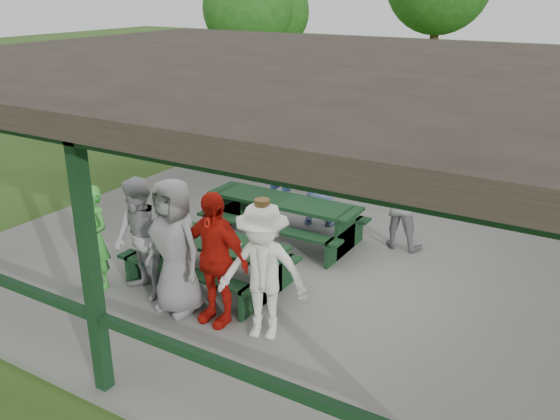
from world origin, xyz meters
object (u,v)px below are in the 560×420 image
Objects in this scene: spectator_blue at (280,161)px; spectator_grey at (402,201)px; spectator_lblue at (321,181)px; farm_trailer at (394,133)px; contestant_red at (214,258)px; picnic_table_far at (283,214)px; contestant_grey_mid at (175,247)px; contestant_green at (94,238)px; contestant_white_fedora at (263,272)px; picnic_table_near at (209,255)px; contestant_grey_left at (140,239)px.

spectator_grey is at bearing 169.37° from spectator_blue.
spectator_lblue is 0.42× the size of farm_trailer.
contestant_red is 1.10× the size of spectator_grey.
contestant_grey_mid reaches higher than picnic_table_far.
contestant_white_fedora is (2.83, 0.14, 0.12)m from contestant_green.
contestant_red is 3.79m from spectator_grey.
spectator_grey is (0.51, 3.56, -0.07)m from contestant_white_fedora.
spectator_lblue is (0.30, 2.99, 0.37)m from picnic_table_near.
spectator_grey is at bearing 55.29° from contestant_green.
spectator_lblue is 1.01× the size of spectator_grey.
contestant_grey_left is 0.44× the size of farm_trailer.
farm_trailer is at bearing -68.82° from spectator_grey.
spectator_lblue reaches higher than picnic_table_far.
picnic_table_far is 6.37m from farm_trailer.
contestant_grey_mid is at bearing 10.17° from contestant_green.
farm_trailer is (-0.38, 9.21, -0.36)m from contestant_grey_mid.
contestant_green is 0.88× the size of contestant_grey_left.
farm_trailer is at bearing 99.48° from contestant_red.
spectator_blue is 2.94m from spectator_grey.
contestant_grey_mid reaches higher than picnic_table_near.
contestant_grey_mid reaches higher than farm_trailer.
picnic_table_far is 1.55× the size of contestant_grey_left.
picnic_table_far is 3.14m from contestant_white_fedora.
picnic_table_near is 1.36× the size of contestant_grey_left.
contestant_grey_mid is at bearing -75.68° from farm_trailer.
contestant_grey_mid is at bearing 73.43° from spectator_lblue.
contestant_red reaches higher than picnic_table_near.
spectator_lblue is at bearing 96.38° from contestant_grey_left.
farm_trailer is at bearing 93.34° from picnic_table_far.
contestant_grey_left is 0.93× the size of contestant_grey_mid.
contestant_grey_left is at bearing -125.80° from picnic_table_near.
spectator_lblue is 1.68m from spectator_grey.
spectator_grey is at bearing 66.49° from contestant_white_fedora.
contestant_grey_left reaches higher than picnic_table_far.
farm_trailer is at bearing 91.91° from picnic_table_near.
contestant_red is 9.22m from farm_trailer.
spectator_lblue is at bearing -71.81° from farm_trailer.
picnic_table_near is 1.17m from contestant_red.
picnic_table_far is 1.85m from spectator_blue.
contestant_green reaches higher than farm_trailer.
contestant_white_fedora is 9.32m from farm_trailer.
contestant_red is 3.82m from spectator_lblue.
contestant_grey_left is at bearing -177.89° from contestant_grey_mid.
contestant_green is 0.93× the size of spectator_lblue.
contestant_white_fedora is at bearing 20.04° from contestant_grey_left.
contestant_red is at bearing -77.41° from picnic_table_far.
picnic_table_far is 1.65× the size of spectator_lblue.
contestant_red is (0.63, -2.81, 0.43)m from picnic_table_far.
contestant_red is at bearing 10.69° from contestant_green.
spectator_lblue is at bearing 74.17° from contestant_green.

